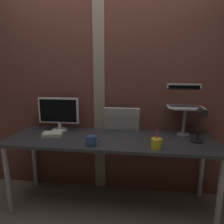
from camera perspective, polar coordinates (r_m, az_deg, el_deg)
The scene contains 11 objects.
ground_plane at distance 2.47m, azimuth -2.68°, elevation -23.88°, with size 6.00×6.00×0.00m, color gray.
brick_wall_back at distance 2.40m, azimuth -1.29°, elevation 6.54°, with size 3.69×0.16×2.44m.
desk at distance 2.14m, azimuth -0.34°, elevation -9.00°, with size 2.10×0.65×0.75m.
monitor at distance 2.41m, azimuth -14.48°, elevation -0.00°, with size 0.46×0.18×0.37m.
laptop_stand at distance 2.29m, azimuth 19.32°, elevation -1.29°, with size 0.28×0.22×0.29m.
laptop at distance 2.34m, azimuth 19.23°, elevation 3.13°, with size 0.36×0.29×0.24m.
whiteboard_panel at distance 2.31m, azimuth 2.66°, elevation -2.05°, with size 0.39×0.02×0.29m, color white.
desk_lamp at distance 2.07m, azimuth 23.14°, elevation -2.54°, with size 0.12×0.20×0.34m.
pen_cup at distance 1.88m, azimuth 12.15°, elevation -8.44°, with size 0.09×0.09×0.18m.
coffee_mug at distance 1.91m, azimuth -5.74°, elevation -7.89°, with size 0.13×0.09×0.09m.
paper_clutter_stack at distance 2.27m, azimuth -16.11°, elevation -5.87°, with size 0.20×0.14×0.03m, color silver.
Camera 1 is at (0.36, -1.97, 1.44)m, focal length 33.19 mm.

